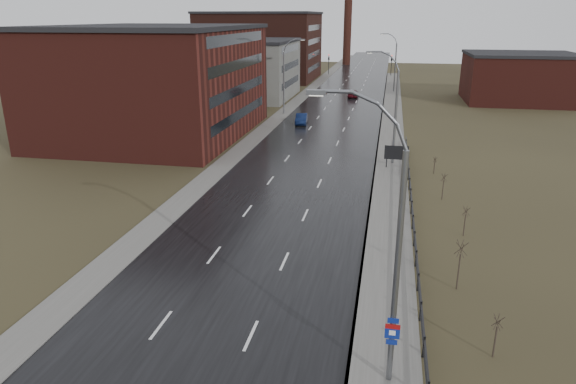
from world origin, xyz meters
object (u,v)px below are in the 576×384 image
at_px(streetlight_main, 390,250).
at_px(car_far, 353,94).
at_px(car_near, 301,119).
at_px(billboard, 396,153).

bearing_deg(streetlight_main, car_far, 95.14).
bearing_deg(car_near, billboard, -63.46).
distance_m(streetlight_main, billboard, 32.43).
height_order(streetlight_main, car_near, streetlight_main).
height_order(streetlight_main, billboard, streetlight_main).
bearing_deg(car_near, streetlight_main, -82.63).
height_order(streetlight_main, car_far, streetlight_main).
relative_size(car_near, car_far, 0.99).
bearing_deg(car_far, car_near, 80.62).
distance_m(billboard, car_far, 47.52).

